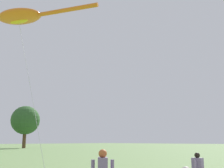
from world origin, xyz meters
name	(u,v)px	position (x,y,z in m)	size (l,w,h in m)	color
big_show_kite	(22,16)	(1.99, 17.44, 11.60)	(4.64, 8.57, 12.08)	orange
tree_shrub_far	(25,120)	(28.40, 61.26, 6.80)	(7.08, 7.08, 10.38)	#513823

